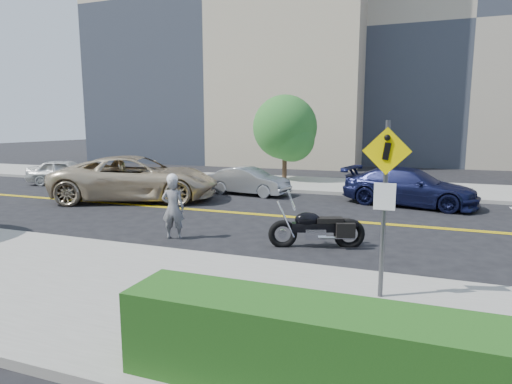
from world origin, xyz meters
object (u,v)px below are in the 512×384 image
Objects in this scene: pedestrian_sign at (385,193)px; parked_car_blue at (409,187)px; motorcyclist at (173,206)px; parked_car_white at (66,172)px; parked_car_silver at (249,181)px; motorcycle at (317,219)px; suv at (137,178)px.

parked_car_blue is (0.32, 9.91, -1.24)m from pedestrian_sign.
pedestrian_sign is at bearing 138.36° from motorcyclist.
parked_car_silver is (10.03, 0.25, -0.04)m from parked_car_white.
motorcyclist is 0.36× the size of parked_car_blue.
parked_car_white is at bearing -51.42° from motorcyclist.
parked_car_blue is at bearing 52.38° from motorcycle.
motorcyclist is at bearing 167.94° from motorcycle.
suv is 1.78× the size of parked_car_silver.
motorcycle reaches higher than parked_car_silver.
parked_car_blue is at bearing 88.15° from pedestrian_sign.
pedestrian_sign reaches higher than parked_car_white.
pedestrian_sign reaches higher than motorcycle.
pedestrian_sign reaches higher than motorcyclist.
pedestrian_sign is 12.10m from parked_car_silver.
parked_car_white is 16.72m from parked_car_blue.
suv is 6.80m from parked_car_white.
motorcycle is 0.62× the size of parked_car_white.
pedestrian_sign is at bearing -169.61° from parked_car_blue.
motorcycle is (-1.78, 3.13, -1.24)m from pedestrian_sign.
pedestrian_sign is 0.79× the size of parked_car_white.
parked_car_silver is at bearing -106.84° from parked_car_white.
pedestrian_sign reaches higher than suv.
motorcyclist is at bearing -142.63° from parked_car_white.
motorcyclist is at bearing 155.45° from pedestrian_sign.
suv is at bearing 135.32° from parked_car_silver.
parked_car_silver is at bearing 102.63° from motorcycle.
motorcyclist is 6.54m from suv.
parked_car_silver is at bearing 99.90° from parked_car_blue.
suv is at bearing -63.21° from motorcyclist.
pedestrian_sign is 1.27× the size of motorcycle.
parked_car_white is at bearing 99.07° from parked_car_silver.
suv is at bearing 116.38° from parked_car_blue.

